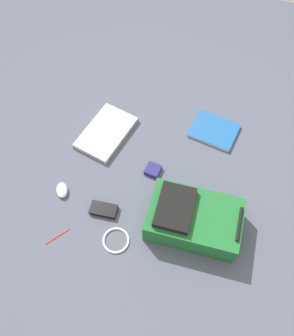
{
  "coord_description": "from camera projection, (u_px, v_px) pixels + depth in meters",
  "views": [
    {
      "loc": [
        0.9,
        0.24,
        1.75
      ],
      "look_at": [
        -0.03,
        -0.05,
        0.02
      ],
      "focal_mm": 38.35,
      "sensor_mm": 36.0,
      "label": 1
    }
  ],
  "objects": [
    {
      "name": "book_red",
      "position": [
        214.0,
        130.0,
        2.12
      ],
      "size": [
        0.25,
        0.29,
        0.02
      ],
      "color": "silver",
      "rests_on": "ground_plane"
    },
    {
      "name": "ground_plane",
      "position": [
        154.0,
        177.0,
        1.98
      ],
      "size": [
        3.48,
        3.48,
        0.0
      ],
      "primitive_type": "plane",
      "color": "#4C5160"
    },
    {
      "name": "cable_coil",
      "position": [
        116.0,
        240.0,
        1.79
      ],
      "size": [
        0.14,
        0.14,
        0.01
      ],
      "primitive_type": "torus",
      "color": "silver",
      "rests_on": "ground_plane"
    },
    {
      "name": "pen_black",
      "position": [
        57.0,
        236.0,
        1.81
      ],
      "size": [
        0.11,
        0.09,
        0.01
      ],
      "primitive_type": "cylinder",
      "rotation": [
        1.57,
        0.0,
        0.93
      ],
      "color": "red",
      "rests_on": "ground_plane"
    },
    {
      "name": "computer_mouse",
      "position": [
        62.0,
        190.0,
        1.92
      ],
      "size": [
        0.11,
        0.1,
        0.03
      ],
      "primitive_type": "ellipsoid",
      "rotation": [
        0.0,
        0.0,
        5.21
      ],
      "color": "silver",
      "rests_on": "ground_plane"
    },
    {
      "name": "backpack",
      "position": [
        193.0,
        219.0,
        1.77
      ],
      "size": [
        0.3,
        0.46,
        0.19
      ],
      "color": "#1E662D",
      "rests_on": "ground_plane"
    },
    {
      "name": "power_brick",
      "position": [
        104.0,
        210.0,
        1.87
      ],
      "size": [
        0.08,
        0.14,
        0.03
      ],
      "primitive_type": "cube",
      "rotation": [
        0.0,
        0.0,
        0.08
      ],
      "color": "black",
      "rests_on": "ground_plane"
    },
    {
      "name": "laptop",
      "position": [
        106.0,
        133.0,
        2.1
      ],
      "size": [
        0.4,
        0.31,
        0.03
      ],
      "color": "#929296",
      "rests_on": "ground_plane"
    },
    {
      "name": "earbud_pouch",
      "position": [
        153.0,
        170.0,
        1.98
      ],
      "size": [
        0.09,
        0.09,
        0.03
      ],
      "primitive_type": "cube",
      "rotation": [
        0.0,
        0.0,
        -0.13
      ],
      "color": "navy",
      "rests_on": "ground_plane"
    }
  ]
}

